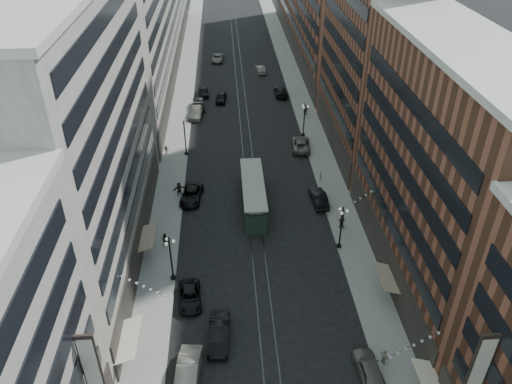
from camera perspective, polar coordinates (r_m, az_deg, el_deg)
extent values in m
plane|color=black|center=(80.06, -1.16, 6.19)|extent=(220.00, 220.00, 0.00)
cube|color=gray|center=(89.34, -8.63, 8.86)|extent=(4.00, 180.00, 0.15)
cube|color=gray|center=(90.10, 5.62, 9.30)|extent=(4.00, 180.00, 0.15)
cube|color=#2D2D33|center=(89.05, -1.93, 9.10)|extent=(0.12, 180.00, 0.02)
cube|color=#2D2D33|center=(89.10, -1.02, 9.13)|extent=(0.12, 180.00, 0.02)
cube|color=#ACA699|center=(51.50, -19.11, 5.51)|extent=(8.00, 36.00, 28.00)
cube|color=#ACA699|center=(110.63, -11.66, 20.41)|extent=(8.00, 90.00, 26.00)
cube|color=brown|center=(50.40, 20.30, 2.01)|extent=(8.00, 30.00, 24.00)
cube|color=brown|center=(71.85, 13.38, 20.04)|extent=(8.00, 26.00, 42.00)
cylinder|color=black|center=(53.67, -9.43, -9.61)|extent=(0.56, 0.56, 0.30)
cylinder|color=black|center=(52.05, -9.67, -7.63)|extent=(0.18, 0.18, 5.20)
sphere|color=black|center=(50.29, -9.97, -5.22)|extent=(0.24, 0.24, 0.24)
sphere|color=white|center=(50.48, -9.41, -5.56)|extent=(0.36, 0.36, 0.36)
sphere|color=white|center=(50.87, -10.14, -5.30)|extent=(0.36, 0.36, 0.36)
sphere|color=white|center=(50.26, -10.22, -5.86)|extent=(0.36, 0.36, 0.36)
cylinder|color=black|center=(75.68, -7.96, 4.40)|extent=(0.56, 0.56, 0.30)
cylinder|color=black|center=(74.55, -8.11, 6.05)|extent=(0.18, 0.18, 5.20)
sphere|color=black|center=(73.32, -8.28, 7.99)|extent=(0.24, 0.24, 0.24)
sphere|color=white|center=(73.46, -7.90, 7.73)|extent=(0.36, 0.36, 0.36)
sphere|color=white|center=(73.86, -8.41, 7.83)|extent=(0.36, 0.36, 0.36)
sphere|color=white|center=(73.16, -8.45, 7.57)|extent=(0.36, 0.36, 0.36)
cylinder|color=black|center=(57.66, 9.46, -6.08)|extent=(0.56, 0.56, 0.30)
cylinder|color=black|center=(56.16, 9.69, -4.14)|extent=(0.18, 0.18, 5.20)
sphere|color=black|center=(54.53, 9.96, -1.80)|extent=(0.24, 0.24, 0.24)
sphere|color=white|center=(54.86, 10.38, -2.13)|extent=(0.36, 0.36, 0.36)
sphere|color=white|center=(55.01, 9.61, -1.92)|extent=(0.36, 0.36, 0.36)
sphere|color=white|center=(54.40, 9.78, -2.40)|extent=(0.36, 0.36, 0.36)
cylinder|color=black|center=(80.81, 5.41, 6.54)|extent=(0.56, 0.56, 0.30)
cylinder|color=black|center=(79.74, 5.51, 8.12)|extent=(0.18, 0.18, 5.20)
sphere|color=black|center=(78.60, 5.62, 9.96)|extent=(0.24, 0.24, 0.24)
sphere|color=white|center=(78.83, 5.93, 9.70)|extent=(0.36, 0.36, 0.36)
sphere|color=white|center=(79.08, 5.39, 9.81)|extent=(0.36, 0.36, 0.36)
sphere|color=white|center=(78.37, 5.48, 9.58)|extent=(0.36, 0.36, 0.36)
cube|color=#213428|center=(63.05, -0.32, -0.57)|extent=(2.55, 12.23, 2.65)
cube|color=gray|center=(62.16, -0.32, 0.68)|extent=(1.63, 11.21, 0.61)
cube|color=gray|center=(61.94, -0.33, 1.00)|extent=(2.75, 12.43, 0.15)
cylinder|color=black|center=(59.88, -0.05, -3.78)|extent=(2.34, 0.71, 0.71)
cylinder|color=black|center=(67.42, -0.56, 0.91)|extent=(2.34, 0.71, 0.71)
imported|color=gray|center=(44.75, -7.80, -19.77)|extent=(2.43, 5.52, 1.76)
imported|color=black|center=(50.91, -7.57, -11.74)|extent=(2.59, 4.93, 1.32)
imported|color=#625E57|center=(45.63, 12.84, -19.20)|extent=(2.21, 4.97, 1.66)
imported|color=black|center=(47.15, -4.24, -15.81)|extent=(2.16, 5.38, 1.74)
imported|color=black|center=(57.59, -10.34, -5.39)|extent=(0.90, 0.68, 1.63)
imported|color=gray|center=(46.58, 14.46, -17.77)|extent=(0.78, 1.07, 1.66)
imported|color=black|center=(65.00, -7.38, -0.34)|extent=(3.15, 5.67, 1.50)
imported|color=slate|center=(87.64, -6.90, 9.03)|extent=(2.72, 5.79, 1.63)
imported|color=black|center=(96.29, -6.03, 11.34)|extent=(2.25, 4.69, 1.54)
imported|color=black|center=(64.33, 7.17, -0.65)|extent=(2.02, 5.03, 1.62)
imported|color=#635F58|center=(76.84, 5.15, 5.49)|extent=(3.24, 5.98, 1.59)
imported|color=black|center=(95.94, 2.84, 11.42)|extent=(2.29, 5.59, 1.62)
imported|color=black|center=(93.37, -4.01, 10.73)|extent=(2.32, 4.74, 1.56)
imported|color=gray|center=(107.38, 0.50, 13.84)|extent=(2.05, 4.60, 1.47)
imported|color=black|center=(65.84, -8.76, 0.35)|extent=(1.79, 1.02, 1.86)
imported|color=#B9AE99|center=(75.93, -10.21, 4.80)|extent=(0.95, 0.59, 1.50)
imported|color=black|center=(60.21, 9.75, -3.27)|extent=(1.00, 0.79, 1.82)
imported|color=#C3B3A1|center=(68.69, 7.35, 1.85)|extent=(0.68, 0.67, 1.59)
imported|color=black|center=(87.84, 5.77, 9.33)|extent=(1.24, 0.86, 1.78)
imported|color=slate|center=(114.63, -4.39, 15.01)|extent=(2.96, 5.39, 1.43)
imported|color=black|center=(90.59, -6.58, 9.89)|extent=(2.35, 5.16, 1.64)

